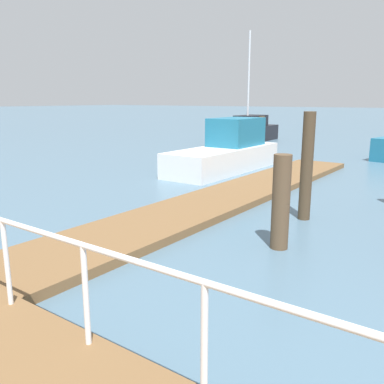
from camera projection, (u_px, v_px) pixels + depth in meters
floating_dock at (228, 197)px, 11.77m from camera, size 15.62×2.00×0.18m
boardwalk_railing at (84, 268)px, 3.99m from camera, size 0.06×25.48×1.08m
dock_piling_1 at (307, 167)px, 9.65m from camera, size 0.28×0.28×2.55m
dock_piling_3 at (281, 202)px, 7.79m from camera, size 0.34×0.34×1.82m
dock_piling_5 at (261, 140)px, 18.53m from camera, size 0.28×0.28×2.09m
moored_boat_1 at (248, 132)px, 27.62m from camera, size 7.08×2.09×7.10m
moored_boat_2 at (227, 152)px, 16.68m from camera, size 6.00×1.95×2.07m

